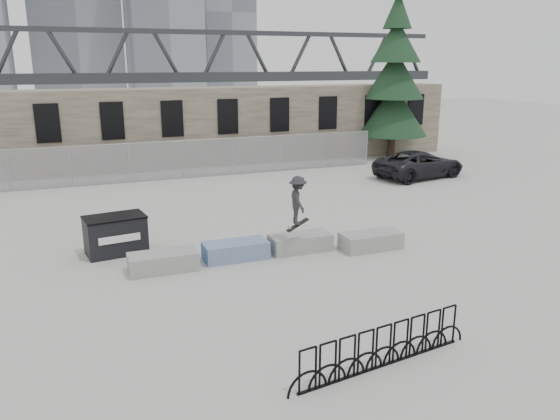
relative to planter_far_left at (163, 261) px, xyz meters
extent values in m
plane|color=#A3A39F|center=(3.26, 0.29, -0.30)|extent=(120.00, 120.00, 0.00)
cube|color=#635A49|center=(3.26, 16.54, 1.95)|extent=(36.00, 2.50, 4.50)
cube|color=black|center=(-3.14, 15.27, 2.60)|extent=(1.20, 0.12, 2.00)
cube|color=black|center=(0.06, 15.27, 2.60)|extent=(1.20, 0.12, 2.00)
cube|color=black|center=(3.26, 15.27, 2.60)|extent=(1.20, 0.12, 2.00)
cube|color=black|center=(6.46, 15.27, 2.60)|extent=(1.20, 0.12, 2.00)
cube|color=black|center=(9.66, 15.27, 2.60)|extent=(1.20, 0.12, 2.00)
cube|color=black|center=(12.86, 15.27, 2.60)|extent=(1.20, 0.12, 2.00)
cube|color=black|center=(16.06, 15.27, 2.60)|extent=(1.20, 0.12, 2.00)
cube|color=black|center=(19.26, 15.27, 2.60)|extent=(1.20, 0.12, 2.00)
cylinder|color=gray|center=(-4.99, 12.79, 0.70)|extent=(0.06, 0.06, 2.00)
cylinder|color=gray|center=(-2.24, 12.79, 0.70)|extent=(0.06, 0.06, 2.00)
cylinder|color=gray|center=(0.51, 12.79, 0.70)|extent=(0.06, 0.06, 2.00)
cylinder|color=gray|center=(3.26, 12.79, 0.70)|extent=(0.06, 0.06, 2.00)
cylinder|color=gray|center=(6.01, 12.79, 0.70)|extent=(0.06, 0.06, 2.00)
cylinder|color=gray|center=(8.76, 12.79, 0.70)|extent=(0.06, 0.06, 2.00)
cylinder|color=gray|center=(11.51, 12.79, 0.70)|extent=(0.06, 0.06, 2.00)
cylinder|color=gray|center=(14.26, 12.79, 0.70)|extent=(0.06, 0.06, 2.00)
cube|color=#99999E|center=(3.26, 12.79, 0.70)|extent=(22.00, 0.02, 2.00)
cylinder|color=gray|center=(3.26, 12.79, 1.70)|extent=(22.00, 0.04, 0.04)
cube|color=#989895|center=(0.00, 0.00, -0.02)|extent=(2.00, 0.90, 0.55)
cube|color=#2D471E|center=(0.00, 0.00, 0.19)|extent=(1.76, 0.66, 0.10)
cube|color=#355BA0|center=(2.28, 0.17, -0.02)|extent=(2.00, 0.90, 0.55)
cube|color=#2D471E|center=(2.28, 0.17, 0.19)|extent=(1.76, 0.66, 0.10)
cube|color=#989895|center=(4.47, 0.14, -0.02)|extent=(2.00, 0.90, 0.55)
cube|color=#2D471E|center=(4.47, 0.14, 0.19)|extent=(1.76, 0.66, 0.10)
cube|color=#989895|center=(6.70, -0.54, -0.02)|extent=(2.00, 0.90, 0.55)
cube|color=#2D471E|center=(6.70, -0.54, 0.19)|extent=(1.76, 0.66, 0.10)
cube|color=black|center=(-1.14, 2.08, 0.30)|extent=(1.97, 1.34, 1.19)
cube|color=black|center=(-1.14, 2.08, 0.91)|extent=(2.02, 1.39, 0.06)
cube|color=white|center=(-1.07, 1.52, 0.34)|extent=(1.27, 0.19, 0.23)
cube|color=black|center=(3.23, -6.91, -0.28)|extent=(4.02, 0.63, 0.04)
torus|color=black|center=(1.44, -7.16, 0.15)|extent=(0.89, 0.18, 0.89)
torus|color=black|center=(1.89, -7.10, 0.15)|extent=(0.89, 0.18, 0.89)
torus|color=black|center=(2.33, -7.04, 0.15)|extent=(0.89, 0.18, 0.89)
torus|color=black|center=(2.78, -6.97, 0.15)|extent=(0.89, 0.18, 0.89)
torus|color=black|center=(3.23, -6.91, 0.15)|extent=(0.89, 0.18, 0.89)
torus|color=black|center=(3.67, -6.85, 0.15)|extent=(0.89, 0.18, 0.89)
torus|color=black|center=(4.12, -6.78, 0.15)|extent=(0.89, 0.18, 0.89)
torus|color=black|center=(4.56, -6.72, 0.15)|extent=(0.89, 0.18, 0.89)
torus|color=black|center=(5.01, -6.65, 0.15)|extent=(0.89, 0.18, 0.89)
cylinder|color=#38281E|center=(17.19, 14.75, 0.91)|extent=(0.50, 0.50, 2.41)
cone|color=black|center=(17.19, 14.75, 2.70)|extent=(4.38, 4.38, 3.20)
cone|color=black|center=(17.19, 14.75, 4.90)|extent=(3.72, 3.72, 3.00)
cone|color=black|center=(17.19, 14.75, 6.90)|extent=(3.12, 3.12, 2.60)
cone|color=black|center=(17.19, 14.75, 8.70)|extent=(1.78, 1.78, 2.20)
cube|color=slate|center=(29.26, 95.29, 14.70)|extent=(10.00, 10.00, 30.00)
cube|color=#2D3033|center=(13.26, 55.29, 3.70)|extent=(70.00, 3.00, 1.20)
cube|color=#2D3033|center=(13.26, 55.29, 9.20)|extent=(70.00, 0.60, 0.60)
cube|color=gray|center=(43.26, 55.29, 1.70)|extent=(2.00, 3.00, 4.00)
imported|color=black|center=(15.00, 8.54, 0.41)|extent=(5.43, 3.20, 1.42)
imported|color=#27272A|center=(4.15, -0.36, 1.54)|extent=(0.70, 1.06, 1.52)
cube|color=black|center=(4.15, -0.36, 0.75)|extent=(0.77, 0.30, 0.34)
cylinder|color=beige|center=(3.87, -0.43, 0.70)|extent=(0.06, 0.03, 0.06)
cylinder|color=beige|center=(3.87, -0.29, 0.70)|extent=(0.06, 0.03, 0.06)
cylinder|color=beige|center=(4.43, -0.43, 0.70)|extent=(0.06, 0.03, 0.06)
cylinder|color=beige|center=(4.43, -0.29, 0.70)|extent=(0.06, 0.03, 0.06)
camera|label=1|loc=(-2.30, -15.31, 5.69)|focal=35.00mm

